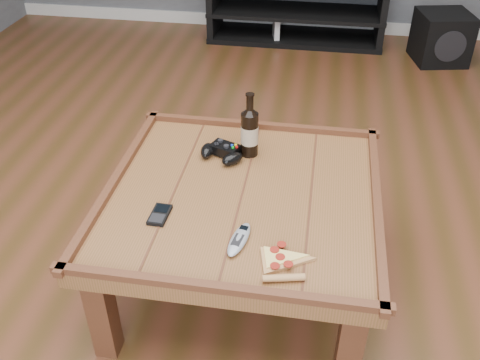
% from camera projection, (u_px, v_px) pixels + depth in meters
% --- Properties ---
extents(ground, '(6.00, 6.00, 0.00)m').
position_uv_depth(ground, '(242.00, 279.00, 2.23)').
color(ground, '#472E14').
rests_on(ground, ground).
extents(baseboard, '(5.00, 0.02, 0.10)m').
position_uv_depth(baseboard, '(297.00, 24.00, 4.60)').
color(baseboard, silver).
rests_on(baseboard, ground).
extents(coffee_table, '(1.03, 1.03, 0.48)m').
position_uv_depth(coffee_table, '(242.00, 206.00, 2.00)').
color(coffee_table, brown).
rests_on(coffee_table, ground).
extents(media_console, '(1.40, 0.45, 0.50)m').
position_uv_depth(media_console, '(296.00, 10.00, 4.29)').
color(media_console, black).
rests_on(media_console, ground).
extents(beer_bottle, '(0.07, 0.07, 0.27)m').
position_uv_depth(beer_bottle, '(250.00, 131.00, 2.12)').
color(beer_bottle, black).
rests_on(beer_bottle, coffee_table).
extents(game_controller, '(0.19, 0.17, 0.05)m').
position_uv_depth(game_controller, '(222.00, 152.00, 2.15)').
color(game_controller, black).
rests_on(game_controller, coffee_table).
extents(pizza_slice, '(0.19, 0.26, 0.02)m').
position_uv_depth(pizza_slice, '(281.00, 262.00, 1.67)').
color(pizza_slice, tan).
rests_on(pizza_slice, coffee_table).
extents(smartphone, '(0.06, 0.11, 0.02)m').
position_uv_depth(smartphone, '(160.00, 215.00, 1.85)').
color(smartphone, black).
rests_on(smartphone, coffee_table).
extents(remote_control, '(0.08, 0.18, 0.02)m').
position_uv_depth(remote_control, '(239.00, 239.00, 1.74)').
color(remote_control, '#8D939A').
rests_on(remote_control, coffee_table).
extents(subwoofer, '(0.43, 0.43, 0.36)m').
position_uv_depth(subwoofer, '(442.00, 37.00, 3.98)').
color(subwoofer, black).
rests_on(subwoofer, ground).
extents(game_console, '(0.13, 0.18, 0.21)m').
position_uv_depth(game_console, '(276.00, 31.00, 4.33)').
color(game_console, slate).
rests_on(game_console, ground).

